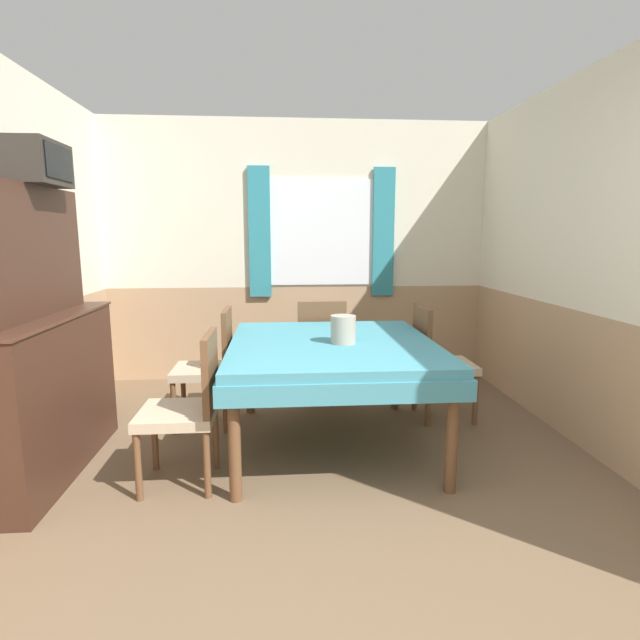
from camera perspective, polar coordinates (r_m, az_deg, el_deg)
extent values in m
cube|color=silver|center=(5.13, -2.59, 13.02)|extent=(4.22, 0.05, 1.65)
cube|color=tan|center=(5.22, -2.48, -1.37)|extent=(4.22, 0.05, 0.95)
cube|color=white|center=(5.11, 0.22, 9.97)|extent=(1.12, 0.01, 1.05)
cube|color=teal|center=(5.07, -6.92, 9.91)|extent=(0.22, 0.03, 1.28)
cube|color=teal|center=(5.17, 7.26, 9.89)|extent=(0.22, 0.03, 1.28)
cube|color=tan|center=(3.86, -31.61, -6.82)|extent=(0.05, 4.02, 0.95)
cube|color=silver|center=(3.92, 28.90, 12.88)|extent=(0.05, 4.02, 1.65)
cube|color=tan|center=(4.04, 27.39, -5.79)|extent=(0.05, 4.02, 0.95)
cube|color=teal|center=(3.44, 1.42, -2.94)|extent=(1.39, 1.58, 0.06)
cube|color=teal|center=(3.46, 1.41, -4.39)|extent=(1.42, 1.61, 0.12)
cylinder|color=brown|center=(2.88, -9.75, -13.58)|extent=(0.07, 0.07, 0.69)
cylinder|color=brown|center=(3.02, 14.85, -12.60)|extent=(0.07, 0.07, 0.69)
cylinder|color=brown|center=(4.21, -8.03, -5.95)|extent=(0.07, 0.07, 0.69)
cylinder|color=brown|center=(4.31, 8.63, -5.59)|extent=(0.07, 0.07, 0.69)
cylinder|color=brown|center=(4.77, -2.45, -5.83)|extent=(0.04, 0.04, 0.40)
cylinder|color=brown|center=(4.80, 2.11, -5.74)|extent=(0.04, 0.04, 0.40)
cylinder|color=brown|center=(4.40, -2.27, -7.15)|extent=(0.04, 0.04, 0.40)
cylinder|color=brown|center=(4.43, 2.68, -7.04)|extent=(0.04, 0.04, 0.40)
cube|color=tan|center=(4.54, 0.02, -3.62)|extent=(0.44, 0.44, 0.06)
cube|color=brown|center=(4.29, 0.23, -0.88)|extent=(0.42, 0.04, 0.46)
cylinder|color=brown|center=(3.93, -16.37, -9.66)|extent=(0.04, 0.04, 0.40)
cylinder|color=brown|center=(4.28, -15.33, -7.99)|extent=(0.04, 0.04, 0.40)
cylinder|color=brown|center=(3.87, -10.77, -9.73)|extent=(0.04, 0.04, 0.40)
cylinder|color=brown|center=(4.23, -10.22, -8.03)|extent=(0.04, 0.04, 0.40)
cube|color=tan|center=(4.01, -13.30, -5.69)|extent=(0.44, 0.44, 0.06)
cube|color=brown|center=(3.92, -10.56, -2.06)|extent=(0.04, 0.42, 0.46)
cylinder|color=brown|center=(4.47, 15.53, -7.26)|extent=(0.04, 0.04, 0.40)
cylinder|color=brown|center=(4.13, 17.34, -8.75)|extent=(0.04, 0.04, 0.40)
cylinder|color=brown|center=(4.36, 10.79, -7.52)|extent=(0.04, 0.04, 0.40)
cylinder|color=brown|center=(4.01, 12.23, -9.10)|extent=(0.04, 0.04, 0.40)
cube|color=tan|center=(4.17, 14.10, -5.11)|extent=(0.44, 0.44, 0.06)
cube|color=brown|center=(4.06, 11.57, -1.70)|extent=(0.04, 0.42, 0.46)
cylinder|color=brown|center=(3.07, -20.09, -15.49)|extent=(0.04, 0.04, 0.40)
cylinder|color=brown|center=(3.41, -18.36, -12.82)|extent=(0.04, 0.04, 0.40)
cylinder|color=brown|center=(2.99, -12.79, -15.80)|extent=(0.04, 0.04, 0.40)
cylinder|color=brown|center=(3.34, -11.85, -13.00)|extent=(0.04, 0.04, 0.40)
cube|color=tan|center=(3.11, -15.97, -10.33)|extent=(0.44, 0.44, 0.06)
cube|color=brown|center=(3.00, -12.44, -5.76)|extent=(0.04, 0.42, 0.46)
cube|color=#3D2319|center=(3.56, -29.30, -7.57)|extent=(0.44, 1.37, 0.99)
cube|color=#4C2C1F|center=(3.46, -29.97, 0.17)|extent=(0.46, 1.39, 0.02)
cube|color=#3D2319|center=(3.45, -31.36, 6.68)|extent=(0.24, 1.23, 0.78)
cube|color=#2D2823|center=(3.55, -29.86, 15.28)|extent=(0.28, 0.44, 0.26)
cube|color=black|center=(3.50, -27.65, 15.65)|extent=(0.01, 0.36, 0.20)
cylinder|color=#A39989|center=(3.36, 2.67, -1.08)|extent=(0.17, 0.17, 0.19)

